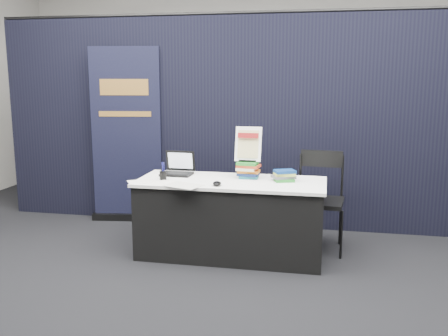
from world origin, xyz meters
TOP-DOWN VIEW (x-y plane):
  - floor at (0.00, 0.00)m, footprint 8.00×8.00m
  - wall_back at (0.00, 4.00)m, footprint 8.00×0.02m
  - drape_partition at (0.00, 1.60)m, footprint 6.00×0.08m
  - display_table at (0.00, 0.55)m, footprint 1.80×0.75m
  - laptop at (-0.58, 0.73)m, footprint 0.31×0.25m
  - mouse at (-0.08, 0.30)m, footprint 0.10×0.14m
  - brochure_left at (-0.82, 0.32)m, footprint 0.31×0.29m
  - brochure_mid at (-0.52, 0.29)m, footprint 0.34×0.28m
  - brochure_right at (-0.38, 0.23)m, footprint 0.38×0.33m
  - pen_cup at (-0.65, 0.45)m, footprint 0.09×0.09m
  - book_stack_tall at (0.14, 0.68)m, footprint 0.21×0.17m
  - book_stack_short at (0.50, 0.62)m, footprint 0.23×0.21m
  - info_sign at (0.14, 0.71)m, footprint 0.26×0.14m
  - pullup_banner at (-1.44, 1.48)m, footprint 0.88×0.22m
  - stacking_chair at (0.84, 0.91)m, footprint 0.49×0.49m

SIDE VIEW (x-z plane):
  - floor at x=0.00m, z-range 0.00..0.00m
  - display_table at x=0.00m, z-range 0.00..0.75m
  - stacking_chair at x=0.84m, z-range 0.06..1.04m
  - brochure_left at x=-0.82m, z-range 0.75..0.75m
  - brochure_mid at x=-0.52m, z-range 0.75..0.75m
  - brochure_right at x=-0.38m, z-range 0.75..0.75m
  - mouse at x=-0.08m, z-range 0.75..0.79m
  - pen_cup at x=-0.65m, z-range 0.75..0.84m
  - book_stack_short at x=0.50m, z-range 0.75..0.86m
  - laptop at x=-0.58m, z-range 0.69..0.92m
  - book_stack_tall at x=0.14m, z-range 0.75..0.91m
  - pullup_banner at x=-1.44m, z-range -0.12..1.95m
  - info_sign at x=0.14m, z-range 0.90..1.25m
  - drape_partition at x=0.00m, z-range 0.00..2.40m
  - wall_back at x=0.00m, z-range 0.00..3.50m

